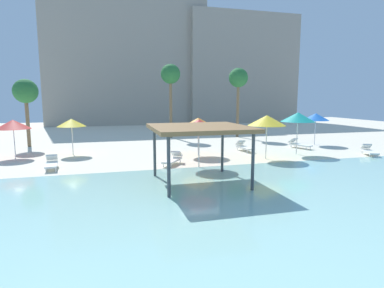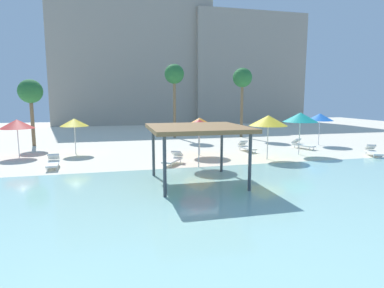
{
  "view_description": "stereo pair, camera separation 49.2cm",
  "coord_description": "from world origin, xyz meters",
  "px_view_note": "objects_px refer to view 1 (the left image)",
  "views": [
    {
      "loc": [
        -5.07,
        -15.42,
        3.93
      ],
      "look_at": [
        -0.28,
        2.0,
        1.3
      ],
      "focal_mm": 29.79,
      "sensor_mm": 36.0,
      "label": 1
    },
    {
      "loc": [
        -4.59,
        -15.54,
        3.93
      ],
      "look_at": [
        -0.28,
        2.0,
        1.3
      ],
      "focal_mm": 29.79,
      "sensor_mm": 36.0,
      "label": 2
    }
  ],
  "objects_px": {
    "palm_tree_0": "(238,80)",
    "palm_tree_2": "(171,76)",
    "lounge_chair_0": "(244,147)",
    "lounge_chair_5": "(52,163)",
    "beach_umbrella_red_3": "(13,124)",
    "lounge_chair_2": "(173,159)",
    "lounge_chair_3": "(369,151)",
    "beach_umbrella_red_2": "(199,125)",
    "beach_umbrella_yellow_4": "(267,120)",
    "beach_umbrella_blue_0": "(316,117)",
    "beach_umbrella_teal_5": "(298,117)",
    "beach_umbrella_yellow_1": "(71,123)",
    "beach_umbrella_orange_6": "(198,122)",
    "lounge_chair_1": "(299,144)",
    "palm_tree_1": "(26,92)",
    "shade_pavilion": "(200,130)"
  },
  "relations": [
    {
      "from": "beach_umbrella_yellow_1",
      "to": "beach_umbrella_yellow_4",
      "type": "xyz_separation_m",
      "value": [
        12.22,
        -5.02,
        0.27
      ]
    },
    {
      "from": "lounge_chair_0",
      "to": "palm_tree_0",
      "type": "bearing_deg",
      "value": 154.84
    },
    {
      "from": "palm_tree_0",
      "to": "palm_tree_2",
      "type": "bearing_deg",
      "value": 169.86
    },
    {
      "from": "beach_umbrella_yellow_4",
      "to": "lounge_chair_0",
      "type": "height_order",
      "value": "beach_umbrella_yellow_4"
    },
    {
      "from": "lounge_chair_3",
      "to": "palm_tree_0",
      "type": "relative_size",
      "value": 0.29
    },
    {
      "from": "beach_umbrella_yellow_4",
      "to": "palm_tree_2",
      "type": "distance_m",
      "value": 13.54
    },
    {
      "from": "beach_umbrella_red_3",
      "to": "beach_umbrella_yellow_4",
      "type": "height_order",
      "value": "beach_umbrella_yellow_4"
    },
    {
      "from": "lounge_chair_3",
      "to": "beach_umbrella_red_3",
      "type": "bearing_deg",
      "value": -78.65
    },
    {
      "from": "beach_umbrella_red_3",
      "to": "palm_tree_1",
      "type": "bearing_deg",
      "value": 91.82
    },
    {
      "from": "beach_umbrella_orange_6",
      "to": "lounge_chair_3",
      "type": "height_order",
      "value": "beach_umbrella_orange_6"
    },
    {
      "from": "beach_umbrella_teal_5",
      "to": "palm_tree_2",
      "type": "height_order",
      "value": "palm_tree_2"
    },
    {
      "from": "beach_umbrella_yellow_1",
      "to": "beach_umbrella_red_3",
      "type": "height_order",
      "value": "beach_umbrella_red_3"
    },
    {
      "from": "beach_umbrella_orange_6",
      "to": "lounge_chair_5",
      "type": "relative_size",
      "value": 1.33
    },
    {
      "from": "shade_pavilion",
      "to": "palm_tree_0",
      "type": "height_order",
      "value": "palm_tree_0"
    },
    {
      "from": "palm_tree_2",
      "to": "beach_umbrella_yellow_1",
      "type": "bearing_deg",
      "value": -138.6
    },
    {
      "from": "beach_umbrella_yellow_1",
      "to": "beach_umbrella_orange_6",
      "type": "distance_m",
      "value": 8.76
    },
    {
      "from": "beach_umbrella_teal_5",
      "to": "lounge_chair_0",
      "type": "relative_size",
      "value": 1.51
    },
    {
      "from": "lounge_chair_5",
      "to": "beach_umbrella_yellow_4",
      "type": "bearing_deg",
      "value": 82.33
    },
    {
      "from": "palm_tree_0",
      "to": "palm_tree_1",
      "type": "height_order",
      "value": "palm_tree_0"
    },
    {
      "from": "beach_umbrella_blue_0",
      "to": "beach_umbrella_orange_6",
      "type": "xyz_separation_m",
      "value": [
        -10.94,
        -2.26,
        -0.08
      ]
    },
    {
      "from": "beach_umbrella_red_3",
      "to": "lounge_chair_5",
      "type": "relative_size",
      "value": 1.29
    },
    {
      "from": "shade_pavilion",
      "to": "palm_tree_1",
      "type": "height_order",
      "value": "palm_tree_1"
    },
    {
      "from": "lounge_chair_1",
      "to": "palm_tree_1",
      "type": "xyz_separation_m",
      "value": [
        -20.64,
        6.4,
        4.01
      ]
    },
    {
      "from": "lounge_chair_1",
      "to": "palm_tree_2",
      "type": "relative_size",
      "value": 0.28
    },
    {
      "from": "palm_tree_1",
      "to": "beach_umbrella_red_2",
      "type": "bearing_deg",
      "value": -45.15
    },
    {
      "from": "beach_umbrella_blue_0",
      "to": "lounge_chair_1",
      "type": "relative_size",
      "value": 1.33
    },
    {
      "from": "beach_umbrella_blue_0",
      "to": "beach_umbrella_red_3",
      "type": "bearing_deg",
      "value": 179.57
    },
    {
      "from": "beach_umbrella_teal_5",
      "to": "lounge_chair_0",
      "type": "distance_m",
      "value": 4.35
    },
    {
      "from": "beach_umbrella_blue_0",
      "to": "beach_umbrella_teal_5",
      "type": "height_order",
      "value": "beach_umbrella_teal_5"
    },
    {
      "from": "beach_umbrella_orange_6",
      "to": "palm_tree_2",
      "type": "distance_m",
      "value": 10.84
    },
    {
      "from": "beach_umbrella_blue_0",
      "to": "lounge_chair_2",
      "type": "bearing_deg",
      "value": -160.28
    },
    {
      "from": "beach_umbrella_yellow_1",
      "to": "beach_umbrella_teal_5",
      "type": "relative_size",
      "value": 0.85
    },
    {
      "from": "beach_umbrella_red_2",
      "to": "beach_umbrella_teal_5",
      "type": "relative_size",
      "value": 0.94
    },
    {
      "from": "beach_umbrella_teal_5",
      "to": "lounge_chair_0",
      "type": "xyz_separation_m",
      "value": [
        -2.98,
        2.21,
        -2.27
      ]
    },
    {
      "from": "beach_umbrella_orange_6",
      "to": "lounge_chair_0",
      "type": "xyz_separation_m",
      "value": [
        3.81,
        0.82,
        -1.93
      ]
    },
    {
      "from": "beach_umbrella_yellow_4",
      "to": "palm_tree_1",
      "type": "height_order",
      "value": "palm_tree_1"
    },
    {
      "from": "lounge_chair_5",
      "to": "palm_tree_1",
      "type": "height_order",
      "value": "palm_tree_1"
    },
    {
      "from": "beach_umbrella_red_3",
      "to": "lounge_chair_2",
      "type": "relative_size",
      "value": 1.31
    },
    {
      "from": "lounge_chair_2",
      "to": "palm_tree_2",
      "type": "distance_m",
      "value": 14.09
    },
    {
      "from": "beach_umbrella_teal_5",
      "to": "lounge_chair_3",
      "type": "xyz_separation_m",
      "value": [
        4.55,
        -1.74,
        -2.27
      ]
    },
    {
      "from": "beach_umbrella_blue_0",
      "to": "lounge_chair_3",
      "type": "bearing_deg",
      "value": -85.85
    },
    {
      "from": "beach_umbrella_red_3",
      "to": "lounge_chair_1",
      "type": "height_order",
      "value": "beach_umbrella_red_3"
    },
    {
      "from": "beach_umbrella_orange_6",
      "to": "lounge_chair_2",
      "type": "bearing_deg",
      "value": -132.63
    },
    {
      "from": "lounge_chair_0",
      "to": "lounge_chair_3",
      "type": "xyz_separation_m",
      "value": [
        7.52,
        -3.95,
        0.0
      ]
    },
    {
      "from": "lounge_chair_0",
      "to": "lounge_chair_5",
      "type": "bearing_deg",
      "value": -83.43
    },
    {
      "from": "shade_pavilion",
      "to": "palm_tree_0",
      "type": "xyz_separation_m",
      "value": [
        8.79,
        15.95,
        3.21
      ]
    },
    {
      "from": "beach_umbrella_yellow_4",
      "to": "palm_tree_0",
      "type": "relative_size",
      "value": 0.41
    },
    {
      "from": "lounge_chair_1",
      "to": "palm_tree_0",
      "type": "distance_m",
      "value": 9.83
    },
    {
      "from": "lounge_chair_2",
      "to": "beach_umbrella_blue_0",
      "type": "bearing_deg",
      "value": 143.4
    },
    {
      "from": "lounge_chair_3",
      "to": "beach_umbrella_red_2",
      "type": "bearing_deg",
      "value": -62.44
    }
  ]
}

